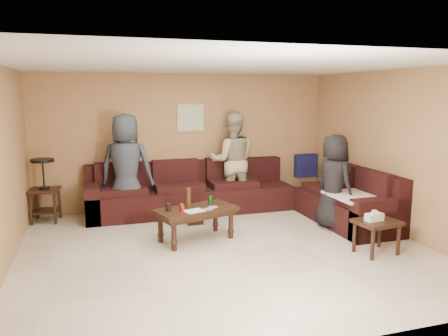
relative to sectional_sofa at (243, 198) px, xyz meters
name	(u,v)px	position (x,y,z in m)	size (l,w,h in m)	color
room	(225,130)	(-0.81, -1.52, 1.34)	(5.60, 5.50, 2.50)	beige
sectional_sofa	(243,198)	(0.00, 0.00, 0.00)	(4.65, 2.90, 0.97)	black
coffee_table	(196,213)	(-1.10, -1.00, 0.09)	(1.28, 0.90, 0.77)	black
end_table_left	(44,189)	(-3.30, 0.67, 0.24)	(0.53, 0.53, 1.07)	black
side_table_right	(377,225)	(1.09, -2.26, 0.07)	(0.61, 0.52, 0.61)	black
waste_bin	(194,214)	(-0.93, -0.16, -0.17)	(0.26, 0.26, 0.31)	black
wall_art	(191,118)	(-0.71, 0.96, 1.37)	(0.52, 0.04, 0.52)	tan
person_left	(126,168)	(-1.97, 0.37, 0.58)	(0.89, 0.58, 1.82)	#292E39
person_middle	(232,161)	(-0.02, 0.57, 0.58)	(0.88, 0.69, 1.81)	gray
person_right	(334,182)	(1.14, -1.07, 0.43)	(0.74, 0.48, 1.51)	black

